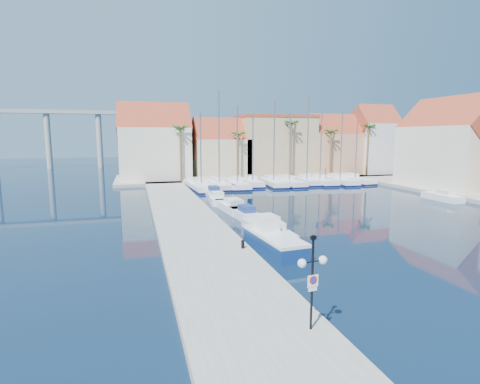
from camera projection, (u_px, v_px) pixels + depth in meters
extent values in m
plane|color=black|center=(348.00, 259.00, 25.10)|extent=(260.00, 260.00, 0.00)
cube|color=gray|center=(187.00, 220.00, 35.49)|extent=(6.00, 77.00, 0.50)
cube|color=gray|center=(259.00, 176.00, 73.42)|extent=(54.00, 16.00, 0.50)
cylinder|color=black|center=(312.00, 283.00, 14.70)|extent=(0.10, 0.10, 3.88)
cylinder|color=black|center=(307.00, 262.00, 14.47)|extent=(0.49, 0.11, 0.05)
cylinder|color=black|center=(318.00, 261.00, 14.66)|extent=(0.49, 0.11, 0.05)
sphere|color=white|center=(302.00, 263.00, 14.38)|extent=(0.35, 0.35, 0.35)
sphere|color=white|center=(323.00, 260.00, 14.76)|extent=(0.35, 0.35, 0.35)
cube|color=black|center=(313.00, 238.00, 14.42)|extent=(0.23, 0.14, 0.16)
cube|color=white|center=(313.00, 281.00, 14.63)|extent=(0.48, 0.09, 0.48)
cylinder|color=red|center=(313.00, 280.00, 14.60)|extent=(0.33, 0.06, 0.33)
cylinder|color=#1933A5|center=(313.00, 280.00, 14.59)|extent=(0.23, 0.04, 0.23)
cube|color=white|center=(313.00, 289.00, 14.68)|extent=(0.39, 0.08, 0.14)
cylinder|color=black|center=(243.00, 244.00, 25.67)|extent=(0.23, 0.23, 0.57)
cube|color=navy|center=(274.00, 243.00, 26.89)|extent=(2.73, 6.74, 0.99)
cube|color=white|center=(274.00, 235.00, 26.80)|extent=(2.73, 6.74, 0.22)
cube|color=white|center=(267.00, 223.00, 27.92)|extent=(1.56, 1.87, 1.21)
cube|color=white|center=(267.00, 230.00, 30.94)|extent=(2.37, 7.40, 0.80)
cube|color=white|center=(271.00, 224.00, 30.13)|extent=(1.66, 2.59, 0.60)
cube|color=white|center=(245.00, 214.00, 37.23)|extent=(2.16, 5.50, 0.80)
cube|color=navy|center=(247.00, 208.00, 36.63)|extent=(1.36, 1.98, 0.60)
cube|color=white|center=(232.00, 207.00, 41.27)|extent=(2.69, 6.82, 0.80)
cube|color=white|center=(234.00, 201.00, 40.55)|extent=(1.68, 2.45, 0.60)
cube|color=white|center=(217.00, 199.00, 46.12)|extent=(2.37, 5.92, 0.80)
cube|color=white|center=(218.00, 194.00, 45.45)|extent=(1.48, 2.13, 0.60)
cube|color=white|center=(213.00, 193.00, 51.25)|extent=(1.97, 5.37, 0.80)
cube|color=navy|center=(214.00, 188.00, 50.65)|extent=(1.28, 1.91, 0.60)
cube|color=white|center=(442.00, 197.00, 47.57)|extent=(1.77, 5.45, 0.80)
cube|color=white|center=(446.00, 192.00, 46.95)|extent=(1.23, 1.91, 0.60)
cube|color=white|center=(200.00, 186.00, 57.48)|extent=(3.72, 11.97, 1.00)
cube|color=#0C0F3E|center=(200.00, 188.00, 57.52)|extent=(3.78, 12.03, 0.28)
cube|color=white|center=(199.00, 180.00, 58.46)|extent=(2.34, 3.66, 0.60)
cylinder|color=slate|center=(201.00, 149.00, 56.07)|extent=(0.20, 0.20, 10.43)
cube|color=white|center=(218.00, 185.00, 58.91)|extent=(3.26, 10.13, 1.00)
cube|color=#0C0F3E|center=(218.00, 187.00, 58.96)|extent=(3.32, 10.19, 0.28)
cube|color=white|center=(217.00, 179.00, 59.72)|extent=(2.01, 3.11, 0.60)
cylinder|color=slate|center=(219.00, 137.00, 57.32)|extent=(0.20, 0.20, 14.00)
cube|color=white|center=(237.00, 184.00, 59.58)|extent=(3.65, 10.76, 1.00)
cube|color=#0C0F3E|center=(237.00, 186.00, 59.63)|extent=(3.72, 10.82, 0.28)
cube|color=white|center=(236.00, 178.00, 60.49)|extent=(2.19, 3.32, 0.60)
cylinder|color=slate|center=(237.00, 144.00, 58.12)|extent=(0.20, 0.20, 11.71)
cube|color=white|center=(252.00, 183.00, 61.48)|extent=(2.89, 8.74, 1.00)
cube|color=#0C0F3E|center=(252.00, 185.00, 61.52)|extent=(2.96, 8.80, 0.28)
cube|color=white|center=(251.00, 177.00, 62.19)|extent=(1.76, 2.69, 0.60)
cylinder|color=slate|center=(253.00, 148.00, 60.20)|extent=(0.20, 0.20, 10.47)
cube|color=white|center=(273.00, 183.00, 61.40)|extent=(3.21, 9.92, 1.00)
cube|color=#0C0F3E|center=(273.00, 185.00, 61.45)|extent=(3.27, 9.98, 0.28)
cube|color=white|center=(271.00, 177.00, 62.23)|extent=(1.98, 3.05, 0.60)
cylinder|color=slate|center=(274.00, 141.00, 59.92)|extent=(0.20, 0.20, 12.54)
cube|color=white|center=(288.00, 182.00, 62.08)|extent=(2.73, 9.88, 1.00)
cube|color=#0C0F3E|center=(288.00, 184.00, 62.13)|extent=(2.80, 9.94, 0.28)
cube|color=white|center=(286.00, 177.00, 62.89)|extent=(1.84, 2.98, 0.60)
cylinder|color=slate|center=(290.00, 147.00, 60.74)|extent=(0.20, 0.20, 10.74)
cube|color=white|center=(306.00, 181.00, 63.24)|extent=(2.35, 8.32, 1.00)
cube|color=#0C0F3E|center=(306.00, 183.00, 63.29)|extent=(2.42, 8.38, 0.28)
cube|color=white|center=(304.00, 176.00, 63.91)|extent=(1.57, 2.52, 0.60)
cylinder|color=slate|center=(308.00, 138.00, 61.75)|extent=(0.20, 0.20, 13.69)
cube|color=white|center=(318.00, 181.00, 64.05)|extent=(2.90, 10.22, 1.00)
cube|color=#0C0F3E|center=(318.00, 183.00, 64.10)|extent=(2.96, 10.28, 0.28)
cube|color=white|center=(316.00, 176.00, 64.90)|extent=(1.93, 3.09, 0.60)
cylinder|color=slate|center=(321.00, 145.00, 62.64)|extent=(0.20, 0.20, 11.28)
cube|color=white|center=(338.00, 181.00, 64.22)|extent=(3.11, 10.20, 1.00)
cube|color=#0C0F3E|center=(338.00, 183.00, 64.27)|extent=(3.17, 10.26, 0.28)
cube|color=white|center=(336.00, 175.00, 65.08)|extent=(1.98, 3.11, 0.60)
cylinder|color=slate|center=(341.00, 144.00, 62.81)|extent=(0.20, 0.20, 11.45)
cube|color=white|center=(353.00, 180.00, 65.28)|extent=(3.13, 9.65, 1.00)
cube|color=#0C0F3E|center=(353.00, 182.00, 65.32)|extent=(3.19, 9.72, 0.28)
cube|color=white|center=(350.00, 175.00, 66.04)|extent=(1.92, 2.96, 0.60)
cylinder|color=slate|center=(357.00, 140.00, 63.80)|extent=(0.20, 0.20, 12.81)
cube|color=beige|center=(155.00, 154.00, 66.39)|extent=(12.00, 9.00, 9.00)
cube|color=brown|center=(154.00, 128.00, 65.71)|extent=(12.30, 9.00, 9.00)
cube|color=tan|center=(221.00, 158.00, 69.76)|extent=(10.00, 8.00, 7.00)
cube|color=brown|center=(221.00, 139.00, 69.24)|extent=(10.30, 8.00, 8.00)
cube|color=tan|center=(274.00, 147.00, 73.37)|extent=(14.00, 10.00, 11.00)
cube|color=brown|center=(275.00, 117.00, 72.51)|extent=(14.20, 10.20, 0.50)
cube|color=tan|center=(331.00, 154.00, 75.86)|extent=(10.00, 8.00, 8.00)
cube|color=brown|center=(332.00, 134.00, 75.26)|extent=(10.30, 8.00, 8.00)
cube|color=silver|center=(373.00, 149.00, 77.18)|extent=(8.00, 8.00, 10.00)
cube|color=brown|center=(374.00, 124.00, 76.43)|extent=(8.30, 8.00, 8.00)
cube|color=beige|center=(451.00, 157.00, 55.78)|extent=(9.00, 14.00, 9.00)
cube|color=brown|center=(454.00, 126.00, 55.11)|extent=(9.00, 14.30, 9.00)
cylinder|color=brown|center=(181.00, 155.00, 62.70)|extent=(0.36, 0.36, 9.00)
sphere|color=#295919|center=(180.00, 128.00, 62.05)|extent=(2.60, 2.60, 2.60)
cylinder|color=brown|center=(238.00, 157.00, 65.46)|extent=(0.36, 0.36, 8.00)
sphere|color=#295919|center=(238.00, 135.00, 64.89)|extent=(2.60, 2.60, 2.60)
cylinder|color=brown|center=(291.00, 150.00, 68.00)|extent=(0.36, 0.36, 10.00)
sphere|color=#295919|center=(292.00, 123.00, 67.27)|extent=(2.60, 2.60, 2.60)
cylinder|color=brown|center=(330.00, 154.00, 70.26)|extent=(0.36, 0.36, 8.50)
sphere|color=#295919|center=(331.00, 132.00, 69.65)|extent=(2.60, 2.60, 2.60)
cylinder|color=brown|center=(368.00, 151.00, 72.34)|extent=(0.36, 0.36, 9.50)
sphere|color=#295919|center=(369.00, 127.00, 71.65)|extent=(2.60, 2.60, 2.60)
cube|color=#9E9E99|center=(28.00, 111.00, 90.82)|extent=(48.00, 2.20, 0.90)
cylinder|color=#9E9E99|center=(48.00, 140.00, 92.95)|extent=(1.40, 1.40, 14.00)
cylinder|color=#9E9E99|center=(99.00, 140.00, 96.17)|extent=(1.40, 1.40, 14.00)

